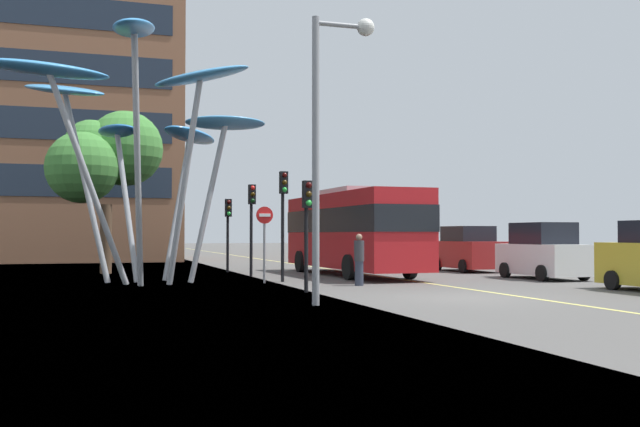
{
  "coord_description": "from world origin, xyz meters",
  "views": [
    {
      "loc": [
        -9.82,
        -17.8,
        1.72
      ],
      "look_at": [
        -1.44,
        8.6,
        2.5
      ],
      "focal_mm": 41.24,
      "sensor_mm": 36.0,
      "label": 1
    }
  ],
  "objects_px": {
    "street_lamp": "(330,118)",
    "no_entry_sign": "(264,232)",
    "car_side_street": "(406,248)",
    "pedestrian": "(359,260)",
    "traffic_light_kerb_far": "(283,202)",
    "traffic_light_island_mid": "(252,210)",
    "car_far_side": "(369,244)",
    "traffic_light_opposite": "(228,219)",
    "red_bus": "(352,228)",
    "car_parked_mid": "(543,253)",
    "car_parked_far": "(468,250)",
    "leaf_sculpture": "(135,108)",
    "traffic_light_kerb_near": "(307,211)"
  },
  "relations": [
    {
      "from": "street_lamp",
      "to": "traffic_light_kerb_far",
      "type": "bearing_deg",
      "value": 82.83
    },
    {
      "from": "car_parked_mid",
      "to": "car_parked_far",
      "type": "relative_size",
      "value": 0.98
    },
    {
      "from": "traffic_light_island_mid",
      "to": "no_entry_sign",
      "type": "xyz_separation_m",
      "value": [
        -0.46,
        -4.2,
        -0.92
      ]
    },
    {
      "from": "street_lamp",
      "to": "no_entry_sign",
      "type": "relative_size",
      "value": 2.64
    },
    {
      "from": "no_entry_sign",
      "to": "traffic_light_island_mid",
      "type": "bearing_deg",
      "value": 83.79
    },
    {
      "from": "pedestrian",
      "to": "no_entry_sign",
      "type": "height_order",
      "value": "no_entry_sign"
    },
    {
      "from": "street_lamp",
      "to": "car_far_side",
      "type": "bearing_deg",
      "value": 66.54
    },
    {
      "from": "traffic_light_kerb_near",
      "to": "car_parked_far",
      "type": "distance_m",
      "value": 14.33
    },
    {
      "from": "car_side_street",
      "to": "no_entry_sign",
      "type": "relative_size",
      "value": 1.59
    },
    {
      "from": "leaf_sculpture",
      "to": "car_far_side",
      "type": "xyz_separation_m",
      "value": [
        14.9,
        15.59,
        -5.04
      ]
    },
    {
      "from": "street_lamp",
      "to": "pedestrian",
      "type": "xyz_separation_m",
      "value": [
        3.02,
        6.03,
        -3.7
      ]
    },
    {
      "from": "traffic_light_kerb_far",
      "to": "street_lamp",
      "type": "relative_size",
      "value": 0.56
    },
    {
      "from": "traffic_light_kerb_near",
      "to": "traffic_light_island_mid",
      "type": "distance_m",
      "value": 8.61
    },
    {
      "from": "red_bus",
      "to": "traffic_light_island_mid",
      "type": "bearing_deg",
      "value": 172.95
    },
    {
      "from": "traffic_light_island_mid",
      "to": "car_far_side",
      "type": "distance_m",
      "value": 16.19
    },
    {
      "from": "car_side_street",
      "to": "car_far_side",
      "type": "bearing_deg",
      "value": 87.65
    },
    {
      "from": "traffic_light_kerb_far",
      "to": "no_entry_sign",
      "type": "bearing_deg",
      "value": -150.22
    },
    {
      "from": "traffic_light_opposite",
      "to": "car_side_street",
      "type": "bearing_deg",
      "value": 17.24
    },
    {
      "from": "car_parked_far",
      "to": "no_entry_sign",
      "type": "bearing_deg",
      "value": -154.66
    },
    {
      "from": "red_bus",
      "to": "no_entry_sign",
      "type": "xyz_separation_m",
      "value": [
        -4.63,
        -3.69,
        -0.19
      ]
    },
    {
      "from": "leaf_sculpture",
      "to": "traffic_light_kerb_near",
      "type": "distance_m",
      "value": 8.15
    },
    {
      "from": "traffic_light_kerb_near",
      "to": "no_entry_sign",
      "type": "height_order",
      "value": "traffic_light_kerb_near"
    },
    {
      "from": "traffic_light_kerb_near",
      "to": "pedestrian",
      "type": "bearing_deg",
      "value": 42.42
    },
    {
      "from": "pedestrian",
      "to": "traffic_light_opposite",
      "type": "bearing_deg",
      "value": 104.89
    },
    {
      "from": "leaf_sculpture",
      "to": "traffic_light_kerb_far",
      "type": "height_order",
      "value": "leaf_sculpture"
    },
    {
      "from": "car_parked_mid",
      "to": "street_lamp",
      "type": "distance_m",
      "value": 13.68
    },
    {
      "from": "traffic_light_kerb_far",
      "to": "car_parked_far",
      "type": "distance_m",
      "value": 11.24
    },
    {
      "from": "red_bus",
      "to": "car_side_street",
      "type": "relative_size",
      "value": 2.5
    },
    {
      "from": "traffic_light_opposite",
      "to": "car_far_side",
      "type": "height_order",
      "value": "traffic_light_opposite"
    },
    {
      "from": "traffic_light_opposite",
      "to": "car_far_side",
      "type": "relative_size",
      "value": 0.78
    },
    {
      "from": "car_side_street",
      "to": "street_lamp",
      "type": "xyz_separation_m",
      "value": [
        -10.58,
        -19.0,
        3.6
      ]
    },
    {
      "from": "car_side_street",
      "to": "pedestrian",
      "type": "bearing_deg",
      "value": -120.22
    },
    {
      "from": "traffic_light_kerb_near",
      "to": "traffic_light_island_mid",
      "type": "height_order",
      "value": "traffic_light_island_mid"
    },
    {
      "from": "leaf_sculpture",
      "to": "car_side_street",
      "type": "height_order",
      "value": "leaf_sculpture"
    },
    {
      "from": "car_parked_mid",
      "to": "traffic_light_island_mid",
      "type": "bearing_deg",
      "value": 153.71
    },
    {
      "from": "leaf_sculpture",
      "to": "traffic_light_kerb_near",
      "type": "bearing_deg",
      "value": -50.42
    },
    {
      "from": "traffic_light_opposite",
      "to": "car_parked_far",
      "type": "distance_m",
      "value": 11.1
    },
    {
      "from": "traffic_light_island_mid",
      "to": "car_far_side",
      "type": "relative_size",
      "value": 0.88
    },
    {
      "from": "car_far_side",
      "to": "traffic_light_island_mid",
      "type": "bearing_deg",
      "value": -128.73
    },
    {
      "from": "car_far_side",
      "to": "leaf_sculpture",
      "type": "bearing_deg",
      "value": -133.69
    },
    {
      "from": "car_parked_mid",
      "to": "no_entry_sign",
      "type": "xyz_separation_m",
      "value": [
        -10.74,
        0.88,
        0.78
      ]
    },
    {
      "from": "pedestrian",
      "to": "no_entry_sign",
      "type": "bearing_deg",
      "value": 142.23
    },
    {
      "from": "red_bus",
      "to": "car_parked_mid",
      "type": "height_order",
      "value": "red_bus"
    },
    {
      "from": "car_parked_far",
      "to": "no_entry_sign",
      "type": "xyz_separation_m",
      "value": [
        -10.84,
        -5.14,
        0.8
      ]
    },
    {
      "from": "red_bus",
      "to": "leaf_sculpture",
      "type": "distance_m",
      "value": 10.22
    },
    {
      "from": "traffic_light_kerb_far",
      "to": "leaf_sculpture",
      "type": "bearing_deg",
      "value": 172.1
    },
    {
      "from": "car_parked_far",
      "to": "car_side_street",
      "type": "height_order",
      "value": "car_parked_far"
    },
    {
      "from": "no_entry_sign",
      "to": "leaf_sculpture",
      "type": "bearing_deg",
      "value": 164.92
    },
    {
      "from": "car_side_street",
      "to": "car_far_side",
      "type": "xyz_separation_m",
      "value": [
        0.24,
        5.93,
        0.13
      ]
    },
    {
      "from": "car_side_street",
      "to": "car_far_side",
      "type": "relative_size",
      "value": 1.01
    }
  ]
}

